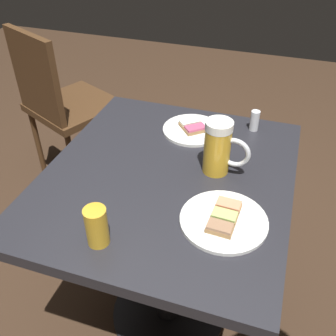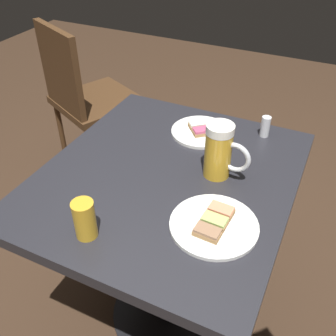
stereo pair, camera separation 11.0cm
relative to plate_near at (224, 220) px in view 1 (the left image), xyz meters
The scene contains 8 objects.
ground_plane 0.77m from the plate_near, 36.56° to the right, with size 6.00×6.00×0.00m, color #382619.
cafe_table 0.29m from the plate_near, 36.56° to the right, with size 0.71×0.80×0.72m.
plate_near is the anchor object (origin of this frame).
plate_far 0.44m from the plate_near, 64.30° to the right, with size 0.20×0.20×0.03m.
beer_mug 0.22m from the plate_near, 73.06° to the right, with size 0.14×0.08×0.16m.
beer_glass_small 0.31m from the plate_near, 30.25° to the left, with size 0.05×0.05×0.10m, color gold.
salt_shaker 0.47m from the plate_near, 90.80° to the right, with size 0.03×0.03×0.07m, color silver.
cafe_chair 1.21m from the plate_near, 38.39° to the right, with size 0.50×0.50×0.89m.
Camera 1 is at (-0.28, 0.84, 1.41)m, focal length 40.99 mm.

